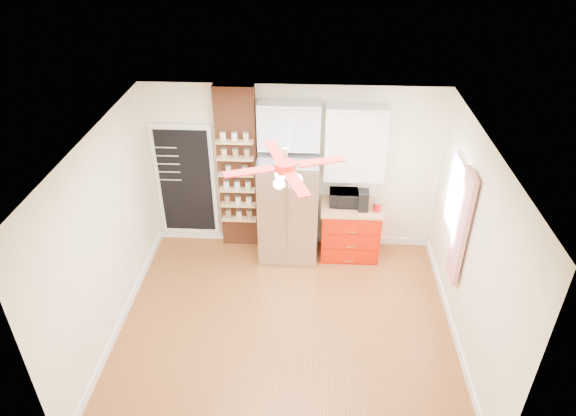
# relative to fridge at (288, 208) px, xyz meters

# --- Properties ---
(floor) EXTENTS (4.50, 4.50, 0.00)m
(floor) POSITION_rel_fridge_xyz_m (0.05, -1.63, -0.88)
(floor) COLOR brown
(floor) RESTS_ON ground
(ceiling) EXTENTS (4.50, 4.50, 0.00)m
(ceiling) POSITION_rel_fridge_xyz_m (0.05, -1.63, 1.83)
(ceiling) COLOR white
(ceiling) RESTS_ON wall_back
(wall_back) EXTENTS (4.50, 0.02, 2.70)m
(wall_back) POSITION_rel_fridge_xyz_m (0.05, 0.37, 0.48)
(wall_back) COLOR #FFF7CD
(wall_back) RESTS_ON floor
(wall_front) EXTENTS (4.50, 0.02, 2.70)m
(wall_front) POSITION_rel_fridge_xyz_m (0.05, -3.63, 0.48)
(wall_front) COLOR #FFF7CD
(wall_front) RESTS_ON floor
(wall_left) EXTENTS (0.02, 4.00, 2.70)m
(wall_left) POSITION_rel_fridge_xyz_m (-2.20, -1.63, 0.48)
(wall_left) COLOR #FFF7CD
(wall_left) RESTS_ON floor
(wall_right) EXTENTS (0.02, 4.00, 2.70)m
(wall_right) POSITION_rel_fridge_xyz_m (2.30, -1.63, 0.48)
(wall_right) COLOR #FFF7CD
(wall_right) RESTS_ON floor
(chalkboard) EXTENTS (0.95, 0.05, 1.95)m
(chalkboard) POSITION_rel_fridge_xyz_m (-1.65, 0.33, 0.23)
(chalkboard) COLOR white
(chalkboard) RESTS_ON wall_back
(brick_pillar) EXTENTS (0.60, 0.16, 2.70)m
(brick_pillar) POSITION_rel_fridge_xyz_m (-0.80, 0.29, 0.48)
(brick_pillar) COLOR brown
(brick_pillar) RESTS_ON floor
(fridge) EXTENTS (0.90, 0.70, 1.75)m
(fridge) POSITION_rel_fridge_xyz_m (0.00, 0.00, 0.00)
(fridge) COLOR silver
(fridge) RESTS_ON floor
(upper_glass_cabinet) EXTENTS (0.90, 0.35, 0.70)m
(upper_glass_cabinet) POSITION_rel_fridge_xyz_m (0.00, 0.20, 1.27)
(upper_glass_cabinet) COLOR white
(upper_glass_cabinet) RESTS_ON wall_back
(red_cabinet) EXTENTS (0.94, 0.64, 0.90)m
(red_cabinet) POSITION_rel_fridge_xyz_m (0.97, 0.05, -0.42)
(red_cabinet) COLOR #C41600
(red_cabinet) RESTS_ON floor
(upper_shelf_unit) EXTENTS (0.90, 0.30, 1.15)m
(upper_shelf_unit) POSITION_rel_fridge_xyz_m (0.97, 0.22, 1.00)
(upper_shelf_unit) COLOR white
(upper_shelf_unit) RESTS_ON wall_back
(window) EXTENTS (0.04, 0.75, 1.05)m
(window) POSITION_rel_fridge_xyz_m (2.28, -0.73, 0.68)
(window) COLOR white
(window) RESTS_ON wall_right
(curtain) EXTENTS (0.06, 0.40, 1.55)m
(curtain) POSITION_rel_fridge_xyz_m (2.23, -1.28, 0.57)
(curtain) COLOR red
(curtain) RESTS_ON wall_right
(ceiling_fan) EXTENTS (1.40, 1.40, 0.44)m
(ceiling_fan) POSITION_rel_fridge_xyz_m (0.05, -1.63, 1.55)
(ceiling_fan) COLOR silver
(ceiling_fan) RESTS_ON ceiling
(toaster_oven) EXTENTS (0.44, 0.30, 0.24)m
(toaster_oven) POSITION_rel_fridge_xyz_m (0.84, 0.09, 0.15)
(toaster_oven) COLOR black
(toaster_oven) RESTS_ON red_cabinet
(coffee_maker) EXTENTS (0.16, 0.22, 0.31)m
(coffee_maker) POSITION_rel_fridge_xyz_m (1.13, -0.02, 0.18)
(coffee_maker) COLOR black
(coffee_maker) RESTS_ON red_cabinet
(canister_left) EXTENTS (0.13, 0.13, 0.15)m
(canister_left) POSITION_rel_fridge_xyz_m (1.34, -0.07, 0.10)
(canister_left) COLOR #A70910
(canister_left) RESTS_ON red_cabinet
(canister_right) EXTENTS (0.12, 0.12, 0.15)m
(canister_right) POSITION_rel_fridge_xyz_m (1.34, 0.02, 0.10)
(canister_right) COLOR red
(canister_right) RESTS_ON red_cabinet
(pantry_jar_oats) EXTENTS (0.10, 0.10, 0.13)m
(pantry_jar_oats) POSITION_rel_fridge_xyz_m (-0.92, 0.13, 0.56)
(pantry_jar_oats) COLOR beige
(pantry_jar_oats) RESTS_ON brick_pillar
(pantry_jar_beans) EXTENTS (0.12, 0.12, 0.12)m
(pantry_jar_beans) POSITION_rel_fridge_xyz_m (-0.67, 0.14, 0.56)
(pantry_jar_beans) COLOR #856343
(pantry_jar_beans) RESTS_ON brick_pillar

